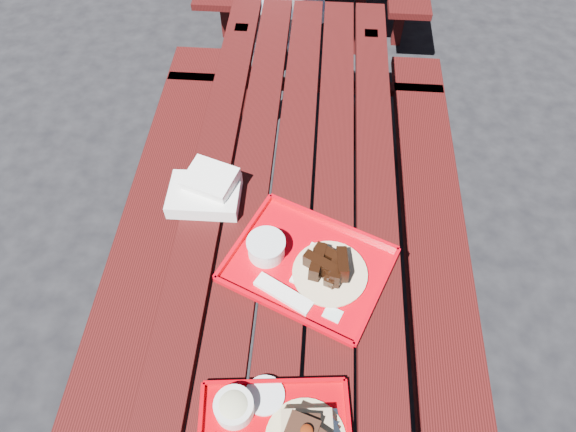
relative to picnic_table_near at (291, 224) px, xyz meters
The scene contains 5 objects.
ground 0.56m from the picnic_table_near, ahead, with size 60.00×60.00×0.00m, color black.
picnic_table_near is the anchor object (origin of this frame).
near_tray 0.83m from the picnic_table_near, 88.99° to the right, with size 0.42×0.35×0.12m.
far_tray 0.37m from the picnic_table_near, 77.87° to the right, with size 0.58×0.53×0.08m.
white_cloth 0.37m from the picnic_table_near, behind, with size 0.24×0.21×0.10m.
Camera 1 is at (0.07, -1.12, 2.16)m, focal length 32.00 mm.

